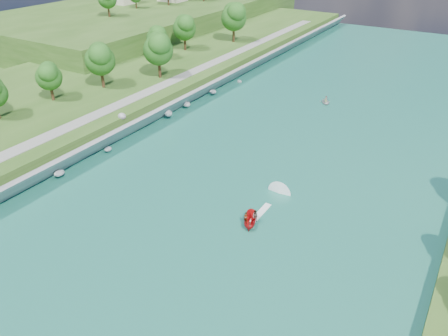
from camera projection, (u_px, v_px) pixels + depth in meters
The scene contains 9 objects.
ground at pixel (177, 249), 52.52m from camera, with size 260.00×260.00×0.00m, color #2D5119.
river_water at pixel (255, 176), 67.33m from camera, with size 55.00×240.00×0.10m, color #185C4C.
berm_west at pixel (39, 104), 89.24m from camera, with size 45.00×240.00×3.50m, color #2D5119.
ridge_west at pixel (152, 16), 158.28m from camera, with size 60.00×120.00×9.00m, color #2D5119.
riprap_bank at pixel (123, 132), 77.33m from camera, with size 4.75×236.00×4.50m.
riverside_path at pixel (100, 113), 80.39m from camera, with size 3.00×200.00×0.10m, color gray.
trees_west at pixel (9, 92), 73.96m from camera, with size 18.29×152.77×13.05m.
motorboat at pixel (257, 214), 57.61m from camera, with size 3.60×18.85×2.03m.
raft at pixel (326, 102), 94.05m from camera, with size 3.48×3.85×1.60m.
Camera 1 is at (26.22, -31.87, 34.39)m, focal length 35.00 mm.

